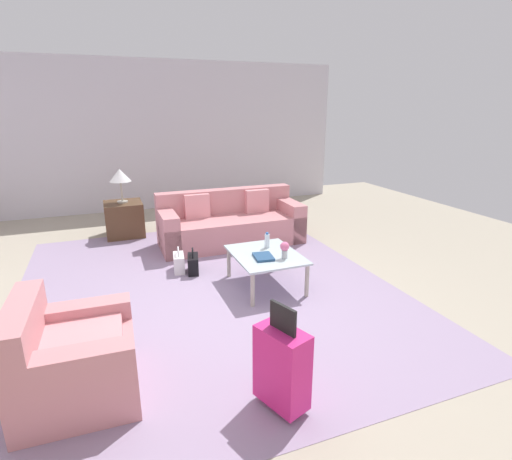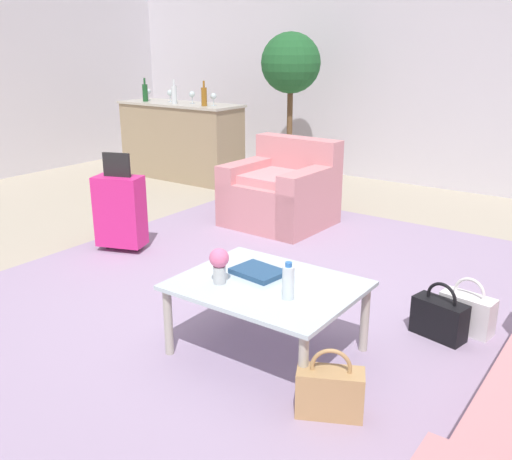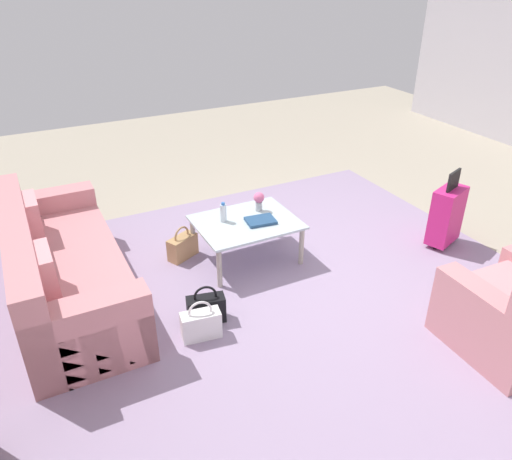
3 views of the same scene
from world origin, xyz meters
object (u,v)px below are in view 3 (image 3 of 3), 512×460
object	(u,v)px
couch	(58,273)
handbag_white	(201,324)
suitcase_magenta	(447,215)
water_bottle	(223,213)
handbag_black	(206,309)
flower_vase	(259,200)
handbag_tan	(183,247)
coffee_table_book	(261,221)
coffee_table	(246,226)

from	to	relation	value
couch	handbag_white	distance (m)	1.40
couch	suitcase_magenta	bearing A→B (deg)	168.08
couch	water_bottle	bearing A→B (deg)	180.00
couch	water_bottle	world-z (taller)	couch
handbag_black	handbag_white	bearing A→B (deg)	56.39
couch	suitcase_magenta	xyz separation A→B (m)	(-3.79, 0.80, 0.06)
couch	handbag_white	bearing A→B (deg)	132.24
handbag_white	water_bottle	bearing A→B (deg)	-122.79
flower_vase	suitcase_magenta	distance (m)	1.98
flower_vase	handbag_black	distance (m)	1.39
couch	handbag_tan	world-z (taller)	couch
handbag_tan	handbag_white	bearing A→B (deg)	77.07
couch	flower_vase	distance (m)	2.03
handbag_tan	suitcase_magenta	bearing A→B (deg)	158.58
water_bottle	coffee_table_book	size ratio (longest dim) A/B	0.72
suitcase_magenta	handbag_tan	xyz separation A→B (m)	(2.58, -1.01, -0.23)
handbag_tan	handbag_white	world-z (taller)	same
handbag_black	couch	bearing A→B (deg)	-39.20
handbag_tan	coffee_table	bearing A→B (deg)	151.67
water_bottle	handbag_black	world-z (taller)	water_bottle
coffee_table	coffee_table_book	distance (m)	0.16
coffee_table	suitcase_magenta	distance (m)	2.12
handbag_tan	handbag_white	xyz separation A→B (m)	(0.28, 1.24, 0.00)
coffee_table_book	handbag_tan	bearing A→B (deg)	-22.07
water_bottle	handbag_white	world-z (taller)	water_bottle
water_bottle	flower_vase	world-z (taller)	flower_vase
coffee_table	suitcase_magenta	bearing A→B (deg)	160.71
coffee_table	handbag_white	size ratio (longest dim) A/B	2.77
couch	flower_vase	world-z (taller)	couch
coffee_table_book	handbag_white	bearing A→B (deg)	47.99
water_bottle	suitcase_magenta	distance (m)	2.35
couch	coffee_table_book	xyz separation A→B (m)	(-1.91, 0.18, 0.15)
flower_vase	handbag_black	xyz separation A→B (m)	(0.97, 0.90, -0.43)
coffee_table	handbag_black	xyz separation A→B (m)	(0.75, 0.75, -0.25)
suitcase_magenta	handbag_tan	size ratio (longest dim) A/B	2.37
handbag_white	flower_vase	bearing A→B (deg)	-135.14
coffee_table_book	handbag_tan	xyz separation A→B (m)	(0.70, -0.39, -0.32)
coffee_table	water_bottle	xyz separation A→B (m)	(0.20, -0.10, 0.14)
handbag_black	flower_vase	bearing A→B (deg)	-136.93
couch	coffee_table	bearing A→B (deg)	176.80
water_bottle	flower_vase	size ratio (longest dim) A/B	1.00
coffee_table_book	handbag_tan	size ratio (longest dim) A/B	0.79
coffee_table_book	suitcase_magenta	size ratio (longest dim) A/B	0.33
coffee_table	coffee_table_book	size ratio (longest dim) A/B	3.51
coffee_table	flower_vase	xyz separation A→B (m)	(-0.22, -0.15, 0.17)
handbag_white	couch	bearing A→B (deg)	-47.76
coffee_table	coffee_table_book	xyz separation A→B (m)	(-0.12, 0.08, 0.07)
coffee_table	coffee_table_book	bearing A→B (deg)	146.31
coffee_table	handbag_black	bearing A→B (deg)	45.27
handbag_white	coffee_table	bearing A→B (deg)	-132.92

